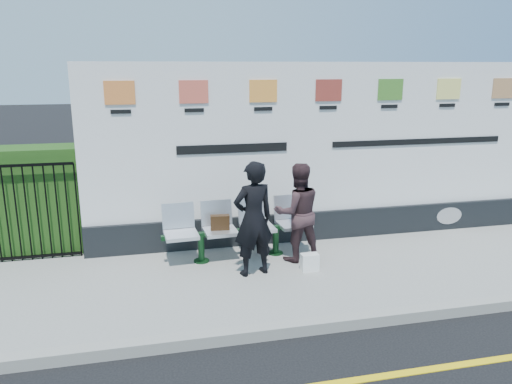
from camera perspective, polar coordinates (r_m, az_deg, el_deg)
ground at (r=5.65m, az=16.86°, el=-19.20°), size 80.00×80.00×0.00m
pavement at (r=7.62m, az=7.53°, el=-9.08°), size 14.00×3.00×0.12m
kerb at (r=6.37m, az=12.36°, el=-14.09°), size 14.00×0.18×0.14m
yellow_line at (r=5.65m, az=16.86°, el=-19.16°), size 14.00×0.10×0.01m
billboard at (r=8.60m, az=7.82°, el=3.12°), size 8.00×0.30×3.00m
hedge at (r=8.83m, az=-26.05°, el=-0.92°), size 2.35×0.70×1.70m
railing at (r=8.43m, az=-26.64°, el=-2.22°), size 2.05×0.06×1.54m
bench at (r=7.86m, az=-1.93°, el=-5.81°), size 2.33×0.72×0.49m
woman_left at (r=7.07m, az=-0.31°, el=-3.09°), size 0.68×0.53×1.67m
woman_right at (r=7.64m, az=4.78°, el=-2.33°), size 0.75×0.59×1.53m
handbag_brown at (r=7.68m, az=-4.14°, el=-3.49°), size 0.30×0.15×0.23m
carrier_bag_white at (r=7.46m, az=6.15°, el=-7.98°), size 0.26×0.15×0.26m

